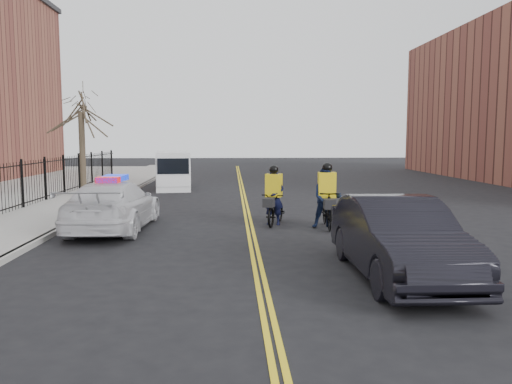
{
  "coord_description": "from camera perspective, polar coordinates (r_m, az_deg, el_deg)",
  "views": [
    {
      "loc": [
        -0.59,
        -13.88,
        2.94
      ],
      "look_at": [
        0.15,
        1.15,
        1.3
      ],
      "focal_mm": 35.0,
      "sensor_mm": 36.0,
      "label": 1
    }
  ],
  "objects": [
    {
      "name": "ground",
      "position": [
        14.2,
        -0.37,
        -5.73
      ],
      "size": [
        120.0,
        120.0,
        0.0
      ],
      "primitive_type": "plane",
      "color": "black",
      "rests_on": "ground"
    },
    {
      "name": "center_line_left",
      "position": [
        22.08,
        -1.46,
        -1.42
      ],
      "size": [
        0.1,
        60.0,
        0.01
      ],
      "primitive_type": "cube",
      "color": "yellow",
      "rests_on": "ground"
    },
    {
      "name": "center_line_right",
      "position": [
        22.09,
        -1.05,
        -1.42
      ],
      "size": [
        0.1,
        60.0,
        0.01
      ],
      "primitive_type": "cube",
      "color": "yellow",
      "rests_on": "ground"
    },
    {
      "name": "sidewalk",
      "position": [
        23.12,
        -20.18,
        -1.29
      ],
      "size": [
        3.0,
        60.0,
        0.15
      ],
      "primitive_type": "cube",
      "color": "gray",
      "rests_on": "ground"
    },
    {
      "name": "curb",
      "position": [
        22.72,
        -16.57,
        -1.29
      ],
      "size": [
        0.2,
        60.0,
        0.15
      ],
      "primitive_type": "cube",
      "color": "gray",
      "rests_on": "ground"
    },
    {
      "name": "iron_fence",
      "position": [
        23.52,
        -23.75,
        0.96
      ],
      "size": [
        0.12,
        28.0,
        2.0
      ],
      "primitive_type": null,
      "color": "black",
      "rests_on": "ground"
    },
    {
      "name": "street_tree",
      "position": [
        24.9,
        -19.32,
        7.24
      ],
      "size": [
        3.2,
        3.2,
        4.8
      ],
      "color": "#352B1F",
      "rests_on": "sidewalk"
    },
    {
      "name": "police_cruiser",
      "position": [
        16.54,
        -15.98,
        -1.48
      ],
      "size": [
        2.38,
        5.49,
        1.73
      ],
      "rotation": [
        0.0,
        0.0,
        3.11
      ],
      "color": "silver",
      "rests_on": "ground"
    },
    {
      "name": "dark_sedan",
      "position": [
        10.91,
        15.86,
        -5.08
      ],
      "size": [
        1.83,
        5.14,
        1.69
      ],
      "primitive_type": "imported",
      "rotation": [
        0.0,
        0.0,
        0.01
      ],
      "color": "black",
      "rests_on": "ground"
    },
    {
      "name": "cargo_van",
      "position": [
        29.39,
        -9.43,
        2.43
      ],
      "size": [
        2.41,
        5.27,
        2.13
      ],
      "rotation": [
        0.0,
        0.0,
        0.11
      ],
      "color": "white",
      "rests_on": "ground"
    },
    {
      "name": "cyclist_near",
      "position": [
        16.94,
        2.03,
        -1.37
      ],
      "size": [
        1.32,
        2.19,
        2.03
      ],
      "rotation": [
        0.0,
        0.0,
        -0.31
      ],
      "color": "black",
      "rests_on": "ground"
    },
    {
      "name": "cyclist_far",
      "position": [
        16.39,
        8.07,
        -1.18
      ],
      "size": [
        1.0,
        2.15,
        2.14
      ],
      "rotation": [
        0.0,
        0.0,
        -0.07
      ],
      "color": "black",
      "rests_on": "ground"
    }
  ]
}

